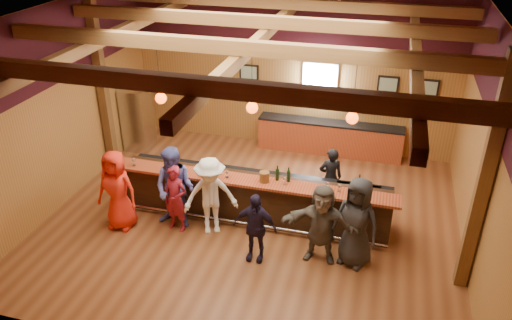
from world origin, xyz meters
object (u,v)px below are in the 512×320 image
object	(u,v)px
back_bar_cabinet	(329,138)
customer_navy	(255,227)
customer_redvest	(176,199)
ice_bucket	(264,177)
customer_brown	(321,224)
bartender	(330,178)
stainless_fridge	(138,119)
customer_orange	(117,190)
customer_denim	(175,188)
bar_counter	(255,196)
customer_white	(211,196)
customer_dark	(357,222)
bottle_a	(277,174)

from	to	relation	value
back_bar_cabinet	customer_navy	distance (m)	5.11
back_bar_cabinet	customer_redvest	distance (m)	5.26
back_bar_cabinet	ice_bucket	distance (m)	4.05
back_bar_cabinet	customer_brown	bearing A→B (deg)	-84.26
bartender	stainless_fridge	bearing A→B (deg)	-32.40
customer_orange	customer_navy	distance (m)	3.15
bartender	ice_bucket	bearing A→B (deg)	25.93
back_bar_cabinet	bartender	world-z (taller)	bartender
back_bar_cabinet	customer_denim	bearing A→B (deg)	-122.12
bar_counter	ice_bucket	bearing A→B (deg)	-46.31
customer_orange	customer_denim	xyz separation A→B (m)	(1.17, 0.37, 0.02)
customer_denim	bartender	size ratio (longest dim) A/B	1.26
customer_white	ice_bucket	world-z (taller)	customer_white
stainless_fridge	customer_dark	bearing A→B (deg)	-28.67
customer_denim	bartender	xyz separation A→B (m)	(3.12, 1.67, -0.19)
customer_denim	ice_bucket	xyz separation A→B (m)	(1.85, 0.49, 0.29)
stainless_fridge	bottle_a	bearing A→B (deg)	-29.36
customer_brown	customer_denim	bearing A→B (deg)	172.57
customer_orange	bottle_a	world-z (taller)	customer_orange
bar_counter	customer_orange	size ratio (longest dim) A/B	3.44
bar_counter	back_bar_cabinet	xyz separation A→B (m)	(1.18, 3.57, -0.05)
customer_navy	ice_bucket	xyz separation A→B (m)	(-0.11, 1.16, 0.48)
back_bar_cabinet	customer_brown	world-z (taller)	customer_brown
customer_orange	bottle_a	distance (m)	3.44
bar_counter	customer_redvest	bearing A→B (deg)	-147.71
customer_dark	bottle_a	bearing A→B (deg)	174.18
customer_redvest	back_bar_cabinet	bearing A→B (deg)	70.42
customer_orange	customer_redvest	size ratio (longest dim) A/B	1.19
customer_brown	customer_dark	distance (m)	0.67
customer_navy	customer_redvest	bearing A→B (deg)	164.97
customer_white	customer_dark	bearing A→B (deg)	-28.77
ice_bucket	customer_denim	bearing A→B (deg)	-165.06
customer_denim	customer_navy	world-z (taller)	customer_denim
back_bar_cabinet	stainless_fridge	bearing A→B (deg)	-168.07
back_bar_cabinet	stainless_fridge	distance (m)	5.43
back_bar_cabinet	customer_redvest	world-z (taller)	customer_redvest
customer_dark	bottle_a	distance (m)	2.01
back_bar_cabinet	customer_denim	xyz separation A→B (m)	(-2.74, -4.37, 0.46)
customer_denim	customer_brown	world-z (taller)	customer_denim
customer_white	customer_brown	world-z (taller)	customer_white
customer_denim	bar_counter	bearing A→B (deg)	30.85
bar_counter	customer_white	size ratio (longest dim) A/B	3.55
bar_counter	customer_redvest	distance (m)	1.79
customer_redvest	customer_brown	distance (m)	3.16
customer_white	customer_dark	size ratio (longest dim) A/B	0.94
bar_counter	customer_navy	distance (m)	1.54
customer_redvest	customer_navy	xyz separation A→B (m)	(1.90, -0.52, -0.02)
customer_redvest	ice_bucket	xyz separation A→B (m)	(1.79, 0.64, 0.46)
back_bar_cabinet	stainless_fridge	xyz separation A→B (m)	(-5.30, -1.12, 0.42)
customer_navy	bartender	size ratio (longest dim) A/B	1.01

